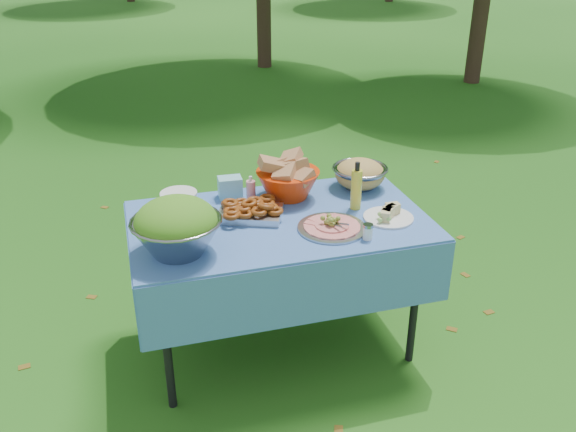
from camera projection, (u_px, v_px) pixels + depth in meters
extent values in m
plane|color=#093209|center=(280.00, 343.00, 3.35)|extent=(80.00, 80.00, 0.00)
cube|color=#7EB6F3|center=(280.00, 284.00, 3.18)|extent=(1.46, 0.86, 0.76)
cylinder|color=white|center=(179.00, 198.00, 3.17)|extent=(0.20, 0.20, 0.06)
cube|color=#82CCDC|center=(230.00, 187.00, 3.23)|extent=(0.13, 0.09, 0.11)
cylinder|color=pink|center=(251.00, 189.00, 3.18)|extent=(0.06, 0.06, 0.14)
cube|color=silver|center=(250.00, 210.00, 3.03)|extent=(0.37, 0.32, 0.07)
cylinder|color=#A4A6AC|center=(332.00, 222.00, 2.91)|extent=(0.43, 0.43, 0.08)
cylinder|color=gold|center=(356.00, 186.00, 3.08)|extent=(0.07, 0.07, 0.25)
cylinder|color=white|center=(389.00, 212.00, 3.01)|extent=(0.26, 0.26, 0.07)
cylinder|color=white|center=(368.00, 232.00, 2.81)|extent=(0.05, 0.05, 0.08)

